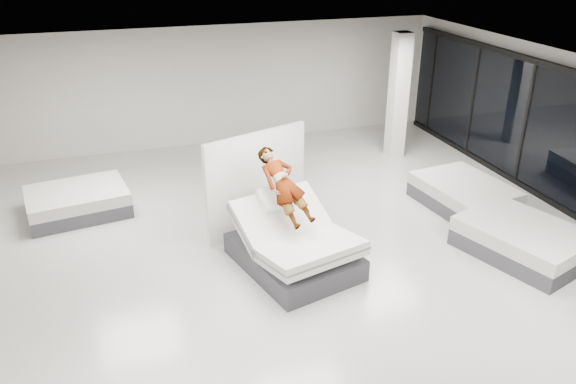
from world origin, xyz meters
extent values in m
plane|color=beige|center=(0.00, 0.00, 0.00)|extent=(14.00, 14.00, 0.00)
plane|color=#232326|center=(0.00, 0.00, 3.20)|extent=(14.00, 14.00, 0.00)
cube|color=beige|center=(0.00, 7.00, 1.60)|extent=(12.00, 0.04, 3.20)
cube|color=#313236|center=(-0.24, 0.18, 0.19)|extent=(2.14, 2.53, 0.38)
cube|color=white|center=(-0.34, 0.58, 0.77)|extent=(1.86, 1.44, 0.77)
cube|color=slate|center=(-0.34, 0.58, 0.77)|extent=(1.86, 1.36, 0.60)
cube|color=white|center=(-0.10, -0.33, 0.57)|extent=(1.87, 1.49, 0.38)
cube|color=slate|center=(-0.10, -0.33, 0.57)|extent=(1.89, 1.50, 0.17)
cube|color=white|center=(-0.38, 0.75, 1.11)|extent=(0.70, 0.59, 0.36)
imported|color=slate|center=(-0.31, 0.47, 1.27)|extent=(0.89, 1.42, 1.44)
cube|color=black|center=(-0.01, 0.19, 1.09)|extent=(0.08, 0.15, 0.08)
cube|color=silver|center=(-0.49, 1.64, 1.02)|extent=(2.14, 0.86, 2.04)
cube|color=#313236|center=(4.00, 1.33, 0.15)|extent=(1.73, 2.17, 0.30)
cube|color=white|center=(4.00, 1.33, 0.43)|extent=(1.73, 2.17, 0.25)
cube|color=#313236|center=(3.88, -0.73, 0.16)|extent=(2.15, 2.49, 0.32)
cube|color=white|center=(3.88, -0.73, 0.45)|extent=(2.15, 2.49, 0.26)
cube|color=#313236|center=(-3.88, 3.51, 0.15)|extent=(2.18, 1.77, 0.30)
cube|color=white|center=(-3.88, 3.51, 0.42)|extent=(2.18, 1.77, 0.25)
cube|color=silver|center=(4.00, 4.50, 1.60)|extent=(0.40, 0.40, 3.20)
cube|color=black|center=(5.90, 2.00, 1.45)|extent=(0.09, 0.08, 2.80)
cube|color=black|center=(5.90, 4.00, 1.45)|extent=(0.09, 0.08, 2.80)
cube|color=black|center=(5.90, 6.00, 1.45)|extent=(0.09, 0.08, 2.80)
camera|label=1|loc=(-2.94, -7.87, 5.40)|focal=35.00mm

